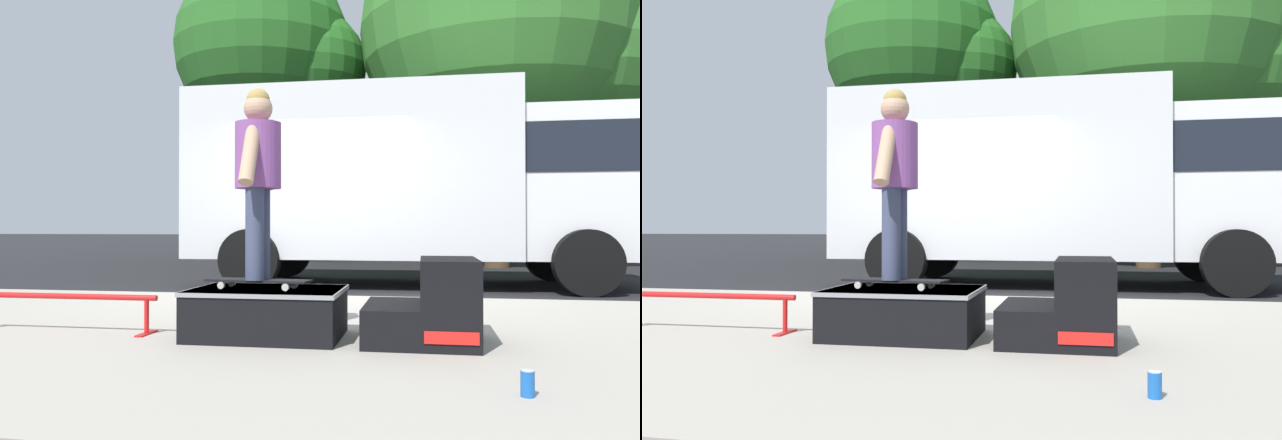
{
  "view_description": "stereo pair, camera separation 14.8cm",
  "coord_description": "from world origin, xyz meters",
  "views": [
    {
      "loc": [
        1.5,
        -7.57,
        0.92
      ],
      "look_at": [
        0.48,
        -1.62,
        1.0
      ],
      "focal_mm": 33.97,
      "sensor_mm": 36.0,
      "label": 1
    },
    {
      "loc": [
        1.65,
        -7.54,
        0.92
      ],
      "look_at": [
        0.48,
        -1.62,
        1.0
      ],
      "focal_mm": 33.97,
      "sensor_mm": 36.0,
      "label": 2
    }
  ],
  "objects": [
    {
      "name": "street_tree_main",
      "position": [
        -2.3,
        7.35,
        5.34
      ],
      "size": [
        4.91,
        4.46,
        7.73
      ],
      "color": "brown",
      "rests_on": "ground"
    },
    {
      "name": "skate_box",
      "position": [
        0.37,
        -3.26,
        0.31
      ],
      "size": [
        1.1,
        0.81,
        0.36
      ],
      "color": "black",
      "rests_on": "sidewalk_slab"
    },
    {
      "name": "soda_can",
      "position": [
        1.99,
        -4.57,
        0.18
      ],
      "size": [
        0.07,
        0.07,
        0.13
      ],
      "color": "#1959B2",
      "rests_on": "sidewalk_slab"
    },
    {
      "name": "grind_rail",
      "position": [
        -1.24,
        -3.31,
        0.34
      ],
      "size": [
        1.53,
        0.28,
        0.29
      ],
      "color": "red",
      "rests_on": "sidewalk_slab"
    },
    {
      "name": "ground_plane",
      "position": [
        0.0,
        0.0,
        0.0
      ],
      "size": [
        140.0,
        140.0,
        0.0
      ],
      "primitive_type": "plane",
      "color": "black"
    },
    {
      "name": "box_truck",
      "position": [
        1.34,
        2.2,
        1.7
      ],
      "size": [
        6.91,
        2.63,
        3.05
      ],
      "color": "silver",
      "rests_on": "ground"
    },
    {
      "name": "skater_kid",
      "position": [
        0.31,
        -3.29,
        1.37
      ],
      "size": [
        0.34,
        0.72,
        1.4
      ],
      "color": "#3F4766",
      "rests_on": "skateboard"
    },
    {
      "name": "street_tree_neighbour",
      "position": [
        3.53,
        6.85,
        5.38
      ],
      "size": [
        6.94,
        6.31,
        8.71
      ],
      "color": "brown",
      "rests_on": "ground"
    },
    {
      "name": "skateboard",
      "position": [
        0.31,
        -3.29,
        0.53
      ],
      "size": [
        0.8,
        0.3,
        0.07
      ],
      "color": "black",
      "rests_on": "skate_box"
    },
    {
      "name": "house_behind",
      "position": [
        2.47,
        13.96,
        4.24
      ],
      "size": [
        9.54,
        8.23,
        8.4
      ],
      "color": "silver",
      "rests_on": "ground"
    },
    {
      "name": "sidewalk_slab",
      "position": [
        0.0,
        -3.0,
        0.06
      ],
      "size": [
        50.0,
        5.0,
        0.12
      ],
      "primitive_type": "cube",
      "color": "#A8A093",
      "rests_on": "ground"
    },
    {
      "name": "kicker_ramp",
      "position": [
        1.55,
        -3.26,
        0.36
      ],
      "size": [
        0.78,
        0.83,
        0.59
      ],
      "color": "black",
      "rests_on": "sidewalk_slab"
    }
  ]
}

